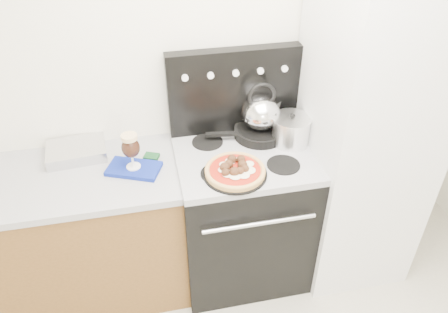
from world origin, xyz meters
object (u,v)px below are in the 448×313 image
object	(u,v)px
pizza	(235,170)
skillet	(260,132)
base_cabinet	(58,242)
stock_pot	(291,131)
stove_body	(242,216)
oven_mitt	(134,169)
pizza_pan	(235,174)
beer_glass	(131,151)
fridge	(363,137)
tea_kettle	(261,110)

from	to	relation	value
pizza	skillet	size ratio (longest dim) A/B	1.05
base_cabinet	stock_pot	world-z (taller)	stock_pot
stove_body	skillet	size ratio (longest dim) A/B	2.93
pizza	stock_pot	bearing A→B (deg)	31.12
oven_mitt	pizza_pan	distance (m)	0.54
base_cabinet	pizza_pan	xyz separation A→B (m)	(1.01, -0.20, 0.50)
beer_glass	pizza	bearing A→B (deg)	-18.34
fridge	stove_body	bearing A→B (deg)	177.95
pizza_pan	skillet	xyz separation A→B (m)	(0.23, 0.33, 0.02)
skillet	pizza	bearing A→B (deg)	-124.44
beer_glass	tea_kettle	world-z (taller)	tea_kettle
oven_mitt	skillet	world-z (taller)	skillet
fridge	beer_glass	size ratio (longest dim) A/B	9.17
pizza_pan	oven_mitt	bearing A→B (deg)	161.66
base_cabinet	tea_kettle	size ratio (longest dim) A/B	6.00
oven_mitt	tea_kettle	size ratio (longest dim) A/B	1.14
base_cabinet	pizza_pan	distance (m)	1.14
fridge	stock_pot	distance (m)	0.42
base_cabinet	tea_kettle	world-z (taller)	tea_kettle
fridge	tea_kettle	xyz separation A→B (m)	(-0.57, 0.18, 0.14)
stove_body	base_cabinet	bearing A→B (deg)	178.70
stove_body	tea_kettle	size ratio (longest dim) A/B	3.64
oven_mitt	pizza_pan	bearing A→B (deg)	-18.34
oven_mitt	tea_kettle	xyz separation A→B (m)	(0.74, 0.16, 0.18)
stove_body	pizza	bearing A→B (deg)	-117.91
pizza_pan	tea_kettle	xyz separation A→B (m)	(0.23, 0.33, 0.17)
fridge	tea_kettle	distance (m)	0.61
stock_pot	pizza_pan	bearing A→B (deg)	-148.88
base_cabinet	skillet	world-z (taller)	skillet
fridge	oven_mitt	size ratio (longest dim) A/B	6.89
beer_glass	base_cabinet	bearing A→B (deg)	176.68
skillet	tea_kettle	xyz separation A→B (m)	(0.00, 0.00, 0.15)
base_cabinet	pizza	xyz separation A→B (m)	(1.01, -0.20, 0.52)
beer_glass	stock_pot	size ratio (longest dim) A/B	0.97
fridge	pizza_pan	bearing A→B (deg)	-169.32
stove_body	stock_pot	distance (m)	0.63
fridge	pizza_pan	size ratio (longest dim) A/B	5.67
beer_glass	pizza	world-z (taller)	beer_glass
pizza	skillet	bearing A→B (deg)	55.56
oven_mitt	skillet	xyz separation A→B (m)	(0.74, 0.16, 0.04)
beer_glass	pizza_pan	xyz separation A→B (m)	(0.51, -0.17, -0.10)
pizza_pan	skillet	distance (m)	0.40
tea_kettle	stock_pot	distance (m)	0.21
oven_mitt	beer_glass	xyz separation A→B (m)	(0.00, 0.00, 0.12)
skillet	pizza_pan	bearing A→B (deg)	-124.44
tea_kettle	fridge	bearing A→B (deg)	-27.65
pizza	tea_kettle	distance (m)	0.42
tea_kettle	beer_glass	bearing A→B (deg)	-178.11
pizza_pan	stock_pot	world-z (taller)	stock_pot
stove_body	pizza	xyz separation A→B (m)	(-0.09, -0.17, 0.51)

